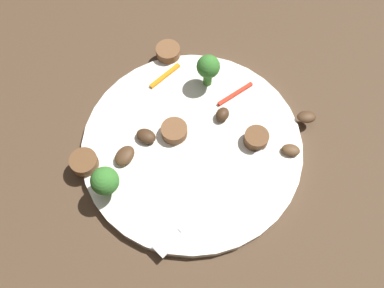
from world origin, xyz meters
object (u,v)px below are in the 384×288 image
object	(u,v)px
sausage_slice_2	(84,162)
mushroom_1	(146,136)
mushroom_0	(222,114)
plate	(192,146)
sausage_slice_3	(256,138)
mushroom_2	(306,117)
pepper_strip_1	(235,94)
broccoli_floret_0	(105,181)
pepper_strip_0	(165,76)
sausage_slice_1	(168,52)
sausage_slice_0	(176,128)
fork	(204,207)
mushroom_4	(125,156)
mushroom_3	(291,150)
broccoli_floret_1	(208,68)

from	to	relation	value
sausage_slice_2	mushroom_1	xyz separation A→B (m)	(-0.07, 0.04, -0.00)
mushroom_0	plate	bearing A→B (deg)	-11.48
sausage_slice_3	mushroom_2	size ratio (longest dim) A/B	1.24
plate	pepper_strip_1	world-z (taller)	pepper_strip_1
sausage_slice_2	sausage_slice_3	world-z (taller)	sausage_slice_3
plate	mushroom_0	distance (m)	0.06
broccoli_floret_0	mushroom_2	xyz separation A→B (m)	(-0.22, 0.15, -0.03)
plate	pepper_strip_0	xyz separation A→B (m)	(-0.07, -0.09, 0.01)
mushroom_1	pepper_strip_1	distance (m)	0.13
sausage_slice_1	mushroom_0	bearing A→B (deg)	69.37
mushroom_1	pepper_strip_1	world-z (taller)	mushroom_1
broccoli_floret_0	sausage_slice_0	size ratio (longest dim) A/B	1.44
sausage_slice_0	pepper_strip_0	size ratio (longest dim) A/B	0.64
sausage_slice_1	pepper_strip_0	distance (m)	0.04
fork	sausage_slice_3	size ratio (longest dim) A/B	5.80
sausage_slice_2	mushroom_4	distance (m)	0.05
plate	broccoli_floret_0	distance (m)	0.12
fork	mushroom_3	bearing A→B (deg)	168.19
broccoli_floret_0	mushroom_2	size ratio (longest dim) A/B	1.96
fork	pepper_strip_1	world-z (taller)	same
mushroom_0	pepper_strip_1	size ratio (longest dim) A/B	0.37
broccoli_floret_1	sausage_slice_0	world-z (taller)	broccoli_floret_1
mushroom_2	pepper_strip_1	bearing A→B (deg)	-78.47
plate	mushroom_3	distance (m)	0.12
sausage_slice_1	mushroom_4	size ratio (longest dim) A/B	1.17
broccoli_floret_0	broccoli_floret_1	bearing A→B (deg)	175.84
sausage_slice_2	broccoli_floret_0	bearing A→B (deg)	77.69
sausage_slice_3	broccoli_floret_0	bearing A→B (deg)	-36.16
sausage_slice_1	broccoli_floret_1	bearing A→B (deg)	82.56
mushroom_1	pepper_strip_1	bearing A→B (deg)	152.95
sausage_slice_3	mushroom_2	xyz separation A→B (m)	(-0.06, 0.04, -0.00)
mushroom_0	sausage_slice_2	bearing A→B (deg)	-34.91
broccoli_floret_1	mushroom_4	world-z (taller)	broccoli_floret_1
sausage_slice_3	pepper_strip_0	bearing A→B (deg)	-96.42
mushroom_2	pepper_strip_1	distance (m)	0.10
fork	broccoli_floret_1	world-z (taller)	broccoli_floret_1
broccoli_floret_1	sausage_slice_1	distance (m)	0.08
plate	mushroom_2	distance (m)	0.15
sausage_slice_0	sausage_slice_3	xyz separation A→B (m)	(-0.04, 0.09, 0.00)
broccoli_floret_0	mushroom_3	size ratio (longest dim) A/B	2.11
mushroom_1	sausage_slice_2	bearing A→B (deg)	-30.26
mushroom_2	mushroom_4	world-z (taller)	mushroom_4
sausage_slice_1	mushroom_4	bearing A→B (deg)	16.22
sausage_slice_3	mushroom_4	world-z (taller)	sausage_slice_3
sausage_slice_2	pepper_strip_1	distance (m)	0.22
fork	mushroom_3	xyz separation A→B (m)	(-0.12, 0.05, 0.00)
mushroom_2	mushroom_4	size ratio (longest dim) A/B	0.85
mushroom_2	broccoli_floret_0	bearing A→B (deg)	-34.65
sausage_slice_0	plate	bearing A→B (deg)	80.65
mushroom_1	pepper_strip_0	distance (m)	0.10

